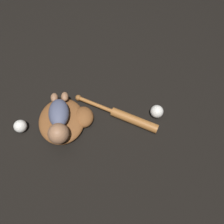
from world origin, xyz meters
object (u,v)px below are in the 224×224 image
(baseball_glove, at_px, (65,120))
(baseball, at_px, (157,111))
(baby_figure, at_px, (59,120))
(baseball_spare, at_px, (20,126))
(baseball_bat, at_px, (126,117))

(baseball_glove, height_order, baseball, same)
(baby_figure, height_order, baseball_spare, baby_figure)
(baby_figure, relative_size, baseball_bat, 0.81)
(baseball_glove, distance_m, baby_figure, 0.10)
(baseball_bat, relative_size, baseball_spare, 5.70)
(baseball_bat, xyz_separation_m, baseball, (0.03, 0.19, 0.01))
(baseball_bat, bearing_deg, baseball_glove, -102.59)
(baseball, xyz_separation_m, baseball_spare, (-0.14, -0.80, -0.00))
(baseball_bat, distance_m, baseball_spare, 0.62)
(baseball_glove, distance_m, baseball, 0.55)
(baby_figure, relative_size, baseball, 4.42)
(baseball_glove, height_order, baseball_bat, baseball_glove)
(baby_figure, height_order, baseball, baby_figure)
(baby_figure, bearing_deg, baseball_glove, 145.23)
(baseball_glove, xyz_separation_m, baseball_spare, (-0.04, -0.26, -0.00))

